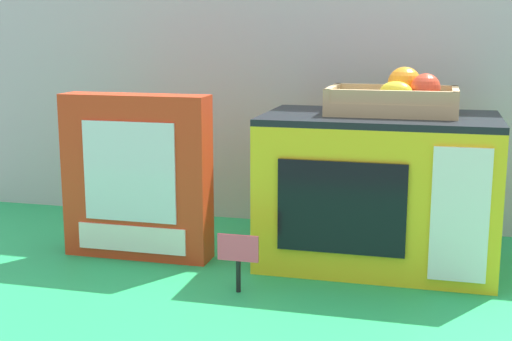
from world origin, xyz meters
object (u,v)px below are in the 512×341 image
(toy_microwave, at_px, (378,190))
(food_groups_crate, at_px, (397,99))
(price_sign, at_px, (238,254))
(cookie_set_box, at_px, (137,177))

(toy_microwave, relative_size, food_groups_crate, 1.82)
(toy_microwave, height_order, food_groups_crate, food_groups_crate)
(toy_microwave, height_order, price_sign, toy_microwave)
(price_sign, bearing_deg, toy_microwave, 46.15)
(toy_microwave, xyz_separation_m, cookie_set_box, (-0.45, -0.08, 0.02))
(toy_microwave, bearing_deg, cookie_set_box, -170.01)
(toy_microwave, xyz_separation_m, price_sign, (-0.21, -0.22, -0.07))
(toy_microwave, relative_size, cookie_set_box, 1.35)
(food_groups_crate, bearing_deg, price_sign, -135.43)
(cookie_set_box, height_order, price_sign, cookie_set_box)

